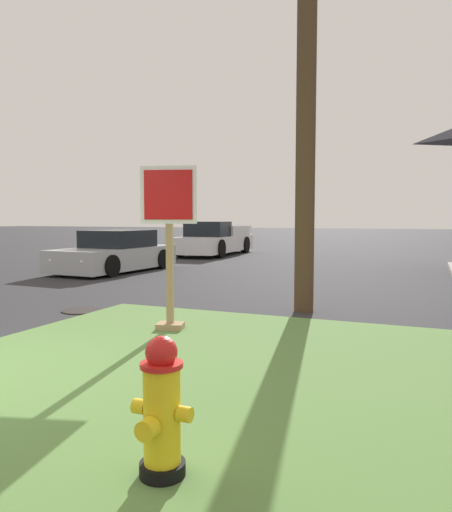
% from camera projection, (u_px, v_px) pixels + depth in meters
% --- Properties ---
extents(grass_corner_patch, '(5.54, 5.57, 0.08)m').
position_uv_depth(grass_corner_patch, '(191.00, 367.00, 5.12)').
color(grass_corner_patch, '#567F3D').
rests_on(grass_corner_patch, ground).
extents(fire_hydrant, '(0.38, 0.34, 0.84)m').
position_uv_depth(fire_hydrant, '(162.00, 411.00, 2.86)').
color(fire_hydrant, black).
rests_on(fire_hydrant, grass_corner_patch).
extents(stop_sign, '(0.75, 0.37, 2.23)m').
position_uv_depth(stop_sign, '(169.00, 249.00, 6.64)').
color(stop_sign, '#A3845B').
rests_on(stop_sign, grass_corner_patch).
extents(manhole_cover, '(0.70, 0.70, 0.02)m').
position_uv_depth(manhole_cover, '(83.00, 310.00, 8.47)').
color(manhole_cover, black).
rests_on(manhole_cover, ground).
extents(parked_sedan_silver, '(2.11, 4.25, 1.25)m').
position_uv_depth(parked_sedan_silver, '(115.00, 253.00, 14.90)').
color(parked_sedan_silver, '#ADB2B7').
rests_on(parked_sedan_silver, ground).
extents(pickup_truck_white, '(2.21, 5.58, 1.48)m').
position_uv_depth(pickup_truck_white, '(214.00, 241.00, 21.66)').
color(pickup_truck_white, silver).
rests_on(pickup_truck_white, ground).
extents(utility_pole, '(1.64, 0.33, 8.93)m').
position_uv_depth(utility_pole, '(307.00, 36.00, 8.08)').
color(utility_pole, '#4C3823').
rests_on(utility_pole, ground).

